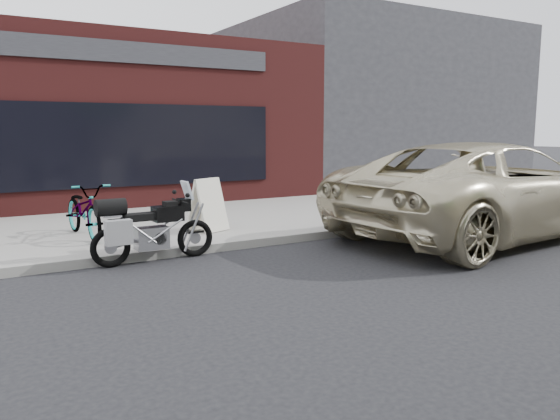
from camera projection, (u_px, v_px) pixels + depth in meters
ground at (416, 312)px, 6.24m from camera, size 120.00×120.00×0.00m
near_sidewalk at (191, 220)px, 12.19m from camera, size 44.00×6.00×0.15m
storefront at (45, 124)px, 16.82m from camera, size 14.00×10.07×4.50m
neighbour_building at (353, 107)px, 22.76m from camera, size 10.00×10.00×6.00m
motorcycle at (146, 229)px, 8.49m from camera, size 2.00×0.68×1.26m
minivan at (488, 190)px, 10.53m from camera, size 6.82×3.51×1.84m
bicycle_front at (84, 210)px, 9.80m from camera, size 0.82×1.93×0.99m
sandwich_sign at (207, 205)px, 10.44m from camera, size 0.81×0.78×1.01m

